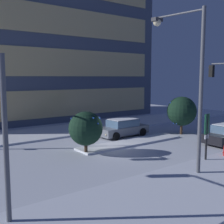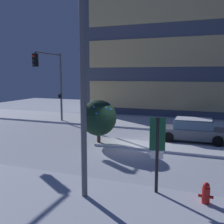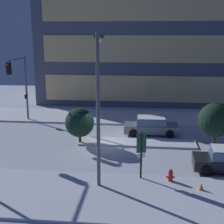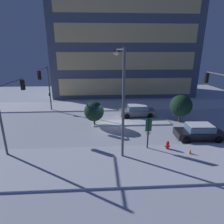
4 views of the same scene
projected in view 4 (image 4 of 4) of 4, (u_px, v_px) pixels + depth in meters
The scene contains 15 objects.
ground at pixel (111, 125), 21.59m from camera, with size 52.00×52.00×0.00m, color silver.
curb_strip_near at pixel (116, 164), 14.04m from camera, with size 52.00×5.20×0.14m, color silver.
curb_strip_far at pixel (108, 106), 29.10m from camera, with size 52.00×5.20×0.14m, color silver.
median_strip at pixel (132, 123), 22.19m from camera, with size 9.00×1.80×0.14m, color silver.
car_near at pixel (199, 132), 18.04m from camera, with size 4.62×2.23×1.49m.
car_far at pixel (137, 111), 24.40m from camera, with size 4.63×2.12×1.49m.
traffic_light_corner_far_left at pixel (46, 83), 24.24m from camera, with size 0.32×4.00×6.25m.
traffic_light_corner_near_right at pixel (222, 95), 16.87m from camera, with size 0.32×5.29×6.30m.
traffic_light_corner_near_left at pixel (12, 100), 16.10m from camera, with size 0.32×5.33×5.77m.
street_lamp_arched at pixel (121, 89), 14.14m from camera, with size 0.69×3.13×8.40m.
fire_hydrant at pixel (167, 146), 16.03m from camera, with size 0.48×0.26×0.85m.
parking_info_sign at pixel (148, 130), 15.72m from camera, with size 0.55×0.15×2.87m.
decorated_tree_median at pixel (181, 106), 21.93m from camera, with size 2.58×2.56×3.33m.
decorated_tree_left_of_median at pixel (94, 111), 21.01m from camera, with size 2.23×2.23×2.81m.
construction_cone at pixel (190, 152), 15.29m from camera, with size 0.36×0.36×0.55m, color orange.
Camera 4 is at (-1.03, -20.04, 8.12)m, focal length 30.03 mm.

